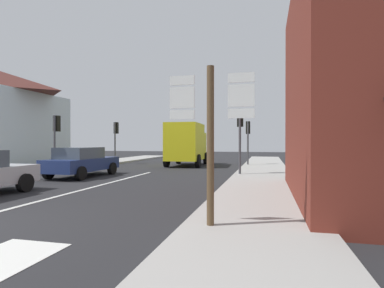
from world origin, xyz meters
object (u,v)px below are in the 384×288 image
sedan_far (82,162)px  traffic_light_near_left (56,130)px  traffic_light_near_right (240,126)px  traffic_light_far_left (116,133)px  delivery_truck (187,143)px  traffic_light_far_right (248,133)px  route_sign_post (211,133)px

sedan_far → traffic_light_near_left: 3.48m
traffic_light_near_right → traffic_light_far_left: bearing=147.4°
delivery_truck → traffic_light_far_right: size_ratio=1.58×
traffic_light_far_right → traffic_light_far_left: 10.32m
traffic_light_near_right → traffic_light_near_left: traffic_light_near_right is taller
traffic_light_far_right → traffic_light_near_right: (0.00, -6.69, 0.15)m
traffic_light_near_left → sedan_far: bearing=-30.5°
sedan_far → traffic_light_far_left: 9.23m
traffic_light_near_left → delivery_truck: bearing=47.9°
sedan_far → traffic_light_far_right: bearing=48.8°
delivery_truck → route_sign_post: bearing=-73.8°
delivery_truck → route_sign_post: size_ratio=1.59×
delivery_truck → traffic_light_near_left: size_ratio=1.57×
sedan_far → route_sign_post: route_sign_post is taller
delivery_truck → traffic_light_far_left: 6.03m
route_sign_post → traffic_light_near_right: 9.89m
delivery_truck → traffic_light_near_right: size_ratio=1.49×
route_sign_post → traffic_light_near_right: size_ratio=0.94×
route_sign_post → traffic_light_far_right: (-0.26, 16.56, 0.47)m
traffic_light_far_right → traffic_light_near_right: bearing=-90.0°
delivery_truck → traffic_light_near_left: traffic_light_near_left is taller
traffic_light_near_right → delivery_truck: bearing=125.8°
delivery_truck → traffic_light_near_right: bearing=-54.2°
delivery_truck → traffic_light_far_right: 4.48m
traffic_light_near_right → traffic_light_near_left: 10.34m
sedan_far → traffic_light_far_right: 11.76m
traffic_light_far_left → delivery_truck: bearing=-5.1°
sedan_far → traffic_light_near_right: (7.67, 2.08, 1.77)m
traffic_light_far_right → traffic_light_near_right: traffic_light_near_right is taller
traffic_light_far_right → traffic_light_near_left: 12.59m
traffic_light_near_right → sedan_far: bearing=-164.8°
delivery_truck → traffic_light_near_right: traffic_light_near_right is taller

